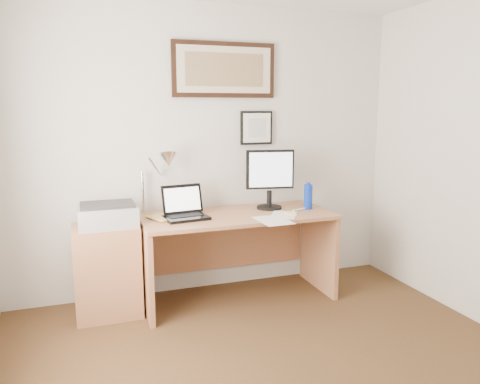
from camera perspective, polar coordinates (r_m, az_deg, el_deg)
name	(u,v)px	position (r m, az deg, el deg)	size (l,w,h in m)	color
wall_back	(208,151)	(4.15, -3.96, 4.98)	(3.50, 0.02, 2.50)	silver
side_cabinet	(107,270)	(3.89, -15.86, -9.17)	(0.50, 0.40, 0.73)	#A26844
water_bottle	(308,197)	(4.15, 8.30, -0.58)	(0.08, 0.08, 0.22)	#0D30B2
bottle_cap	(308,184)	(4.13, 8.35, 1.02)	(0.04, 0.04, 0.02)	#0D30B2
speaker	(308,196)	(4.32, 8.28, -0.51)	(0.07, 0.06, 0.16)	black
paper_sheet_a	(273,220)	(3.72, 4.07, -3.47)	(0.23, 0.33, 0.00)	white
paper_sheet_b	(284,215)	(3.90, 5.34, -2.79)	(0.20, 0.29, 0.00)	white
sticky_pad	(291,214)	(3.93, 6.22, -2.64)	(0.08, 0.08, 0.01)	#FEFF78
marker_pen	(299,210)	(4.09, 7.20, -2.14)	(0.02, 0.02, 0.14)	white
book	(153,220)	(3.76, -10.53, -3.33)	(0.18, 0.25, 0.02)	tan
desk	(234,238)	(4.06, -0.71, -5.68)	(1.60, 0.70, 0.75)	#A26844
laptop	(185,211)	(3.81, -6.75, -2.30)	(0.37, 0.34, 0.26)	black
lcd_monitor	(270,176)	(4.09, 3.67, 1.93)	(0.42, 0.22, 0.52)	black
printer	(108,215)	(3.74, -15.81, -2.71)	(0.44, 0.34, 0.18)	#A7A7AA
desk_lamp	(166,162)	(3.89, -9.04, 3.58)	(0.29, 0.27, 0.53)	white
picture_large	(224,70)	(4.16, -1.92, 14.66)	(0.92, 0.04, 0.47)	black
picture_small	(256,128)	(4.25, 2.01, 7.83)	(0.30, 0.03, 0.30)	black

